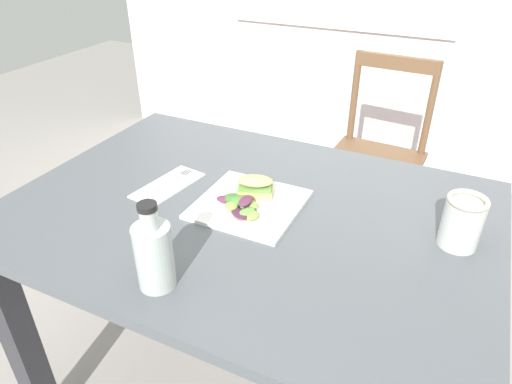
{
  "coord_description": "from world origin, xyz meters",
  "views": [
    {
      "loc": [
        0.46,
        -0.76,
        1.39
      ],
      "look_at": [
        0.01,
        0.16,
        0.76
      ],
      "focal_mm": 32.14,
      "sensor_mm": 36.0,
      "label": 1
    }
  ],
  "objects_px": {
    "plate_lunch": "(249,204)",
    "fork_on_napkin": "(172,182)",
    "dining_table": "(248,247)",
    "chair_wooden_far": "(376,157)",
    "bottle_cold_brew": "(155,258)",
    "sandwich_half_front": "(255,186)",
    "mason_jar_iced_tea": "(462,224)"
  },
  "relations": [
    {
      "from": "sandwich_half_front",
      "to": "plate_lunch",
      "type": "bearing_deg",
      "value": -86.67
    },
    {
      "from": "plate_lunch",
      "to": "sandwich_half_front",
      "type": "xyz_separation_m",
      "value": [
        -0.0,
        0.04,
        0.03
      ]
    },
    {
      "from": "chair_wooden_far",
      "to": "plate_lunch",
      "type": "height_order",
      "value": "chair_wooden_far"
    },
    {
      "from": "sandwich_half_front",
      "to": "fork_on_napkin",
      "type": "bearing_deg",
      "value": -172.99
    },
    {
      "from": "plate_lunch",
      "to": "bottle_cold_brew",
      "type": "distance_m",
      "value": 0.35
    },
    {
      "from": "sandwich_half_front",
      "to": "mason_jar_iced_tea",
      "type": "height_order",
      "value": "mason_jar_iced_tea"
    },
    {
      "from": "bottle_cold_brew",
      "to": "chair_wooden_far",
      "type": "bearing_deg",
      "value": 82.8
    },
    {
      "from": "fork_on_napkin",
      "to": "sandwich_half_front",
      "type": "bearing_deg",
      "value": 7.01
    },
    {
      "from": "chair_wooden_far",
      "to": "bottle_cold_brew",
      "type": "bearing_deg",
      "value": -97.2
    },
    {
      "from": "plate_lunch",
      "to": "fork_on_napkin",
      "type": "xyz_separation_m",
      "value": [
        -0.25,
        0.01,
        0.0
      ]
    },
    {
      "from": "plate_lunch",
      "to": "mason_jar_iced_tea",
      "type": "xyz_separation_m",
      "value": [
        0.5,
        0.06,
        0.05
      ]
    },
    {
      "from": "fork_on_napkin",
      "to": "bottle_cold_brew",
      "type": "height_order",
      "value": "bottle_cold_brew"
    },
    {
      "from": "dining_table",
      "to": "mason_jar_iced_tea",
      "type": "bearing_deg",
      "value": 8.28
    },
    {
      "from": "dining_table",
      "to": "sandwich_half_front",
      "type": "height_order",
      "value": "sandwich_half_front"
    },
    {
      "from": "bottle_cold_brew",
      "to": "plate_lunch",
      "type": "bearing_deg",
      "value": 83.67
    },
    {
      "from": "plate_lunch",
      "to": "fork_on_napkin",
      "type": "height_order",
      "value": "plate_lunch"
    },
    {
      "from": "chair_wooden_far",
      "to": "mason_jar_iced_tea",
      "type": "height_order",
      "value": "chair_wooden_far"
    },
    {
      "from": "dining_table",
      "to": "plate_lunch",
      "type": "xyz_separation_m",
      "value": [
        0.0,
        0.01,
        0.13
      ]
    },
    {
      "from": "fork_on_napkin",
      "to": "mason_jar_iced_tea",
      "type": "relative_size",
      "value": 1.49
    },
    {
      "from": "fork_on_napkin",
      "to": "bottle_cold_brew",
      "type": "distance_m",
      "value": 0.41
    },
    {
      "from": "dining_table",
      "to": "chair_wooden_far",
      "type": "relative_size",
      "value": 1.41
    },
    {
      "from": "dining_table",
      "to": "bottle_cold_brew",
      "type": "xyz_separation_m",
      "value": [
        -0.04,
        -0.33,
        0.19
      ]
    },
    {
      "from": "fork_on_napkin",
      "to": "bottle_cold_brew",
      "type": "xyz_separation_m",
      "value": [
        0.21,
        -0.35,
        0.06
      ]
    },
    {
      "from": "sandwich_half_front",
      "to": "fork_on_napkin",
      "type": "height_order",
      "value": "sandwich_half_front"
    },
    {
      "from": "dining_table",
      "to": "fork_on_napkin",
      "type": "relative_size",
      "value": 6.59
    },
    {
      "from": "sandwich_half_front",
      "to": "bottle_cold_brew",
      "type": "height_order",
      "value": "bottle_cold_brew"
    },
    {
      "from": "sandwich_half_front",
      "to": "mason_jar_iced_tea",
      "type": "xyz_separation_m",
      "value": [
        0.5,
        0.02,
        0.02
      ]
    },
    {
      "from": "dining_table",
      "to": "plate_lunch",
      "type": "relative_size",
      "value": 4.75
    },
    {
      "from": "chair_wooden_far",
      "to": "mason_jar_iced_tea",
      "type": "relative_size",
      "value": 6.98
    },
    {
      "from": "bottle_cold_brew",
      "to": "fork_on_napkin",
      "type": "bearing_deg",
      "value": 120.68
    },
    {
      "from": "chair_wooden_far",
      "to": "bottle_cold_brew",
      "type": "xyz_separation_m",
      "value": [
        -0.17,
        -1.35,
        0.36
      ]
    },
    {
      "from": "dining_table",
      "to": "fork_on_napkin",
      "type": "xyz_separation_m",
      "value": [
        -0.25,
        0.02,
        0.13
      ]
    }
  ]
}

